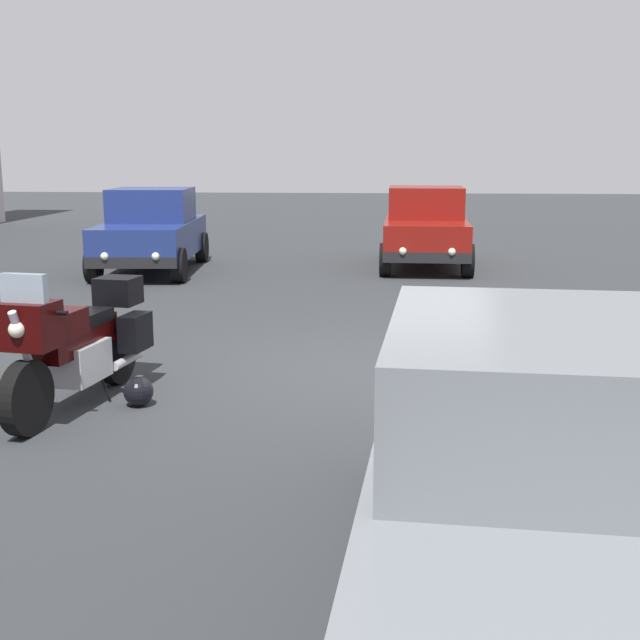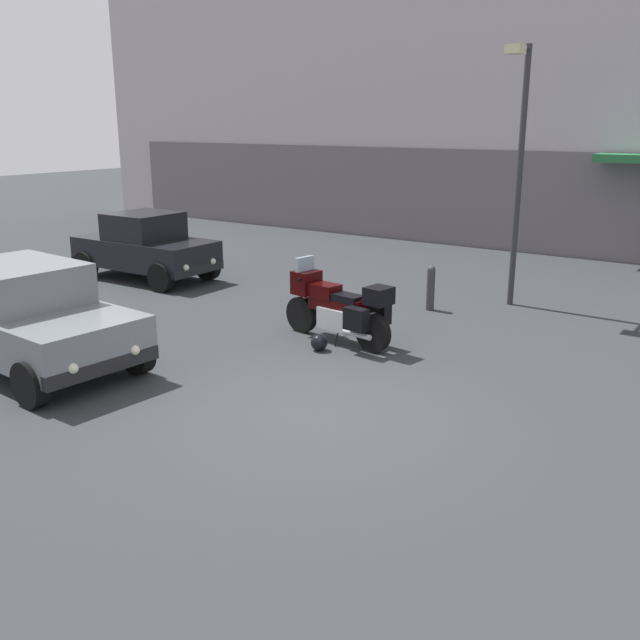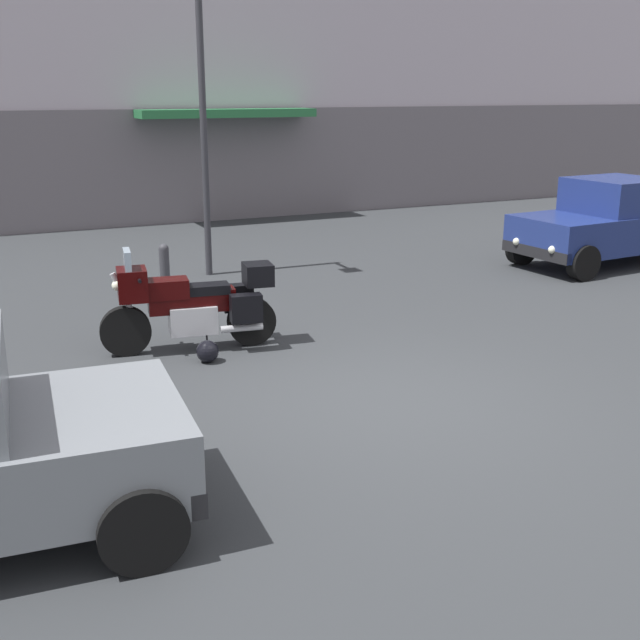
{
  "view_description": "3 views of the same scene",
  "coord_description": "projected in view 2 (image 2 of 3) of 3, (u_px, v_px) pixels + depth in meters",
  "views": [
    {
      "loc": [
        -8.64,
        -0.11,
        2.33
      ],
      "look_at": [
        -0.75,
        0.49,
        0.71
      ],
      "focal_mm": 45.92,
      "sensor_mm": 36.0,
      "label": 1
    },
    {
      "loc": [
        4.83,
        -6.91,
        3.63
      ],
      "look_at": [
        -0.64,
        1.02,
        0.9
      ],
      "focal_mm": 39.92,
      "sensor_mm": 36.0,
      "label": 2
    },
    {
      "loc": [
        -4.11,
        -6.91,
        3.26
      ],
      "look_at": [
        -0.44,
        0.97,
        0.73
      ],
      "focal_mm": 44.65,
      "sensor_mm": 36.0,
      "label": 3
    }
  ],
  "objects": [
    {
      "name": "car_sedan_far",
      "position": [
        16.0,
        314.0,
        10.79
      ],
      "size": [
        4.67,
        2.21,
        1.56
      ],
      "rotation": [
        0.0,
        0.0,
        -0.07
      ],
      "color": "slate",
      "rests_on": "ground"
    },
    {
      "name": "helmet",
      "position": [
        319.0,
        342.0,
        11.54
      ],
      "size": [
        0.28,
        0.28,
        0.28
      ],
      "primitive_type": "sphere",
      "color": "black",
      "rests_on": "ground"
    },
    {
      "name": "ground_plane",
      "position": [
        316.0,
        413.0,
        9.1
      ],
      "size": [
        80.0,
        80.0,
        0.0
      ],
      "primitive_type": "plane",
      "color": "#2D3033"
    },
    {
      "name": "building_facade_rear",
      "position": [
        621.0,
        39.0,
        18.64
      ],
      "size": [
        37.32,
        3.4,
        11.42
      ],
      "color": "#B2A8B2",
      "rests_on": "ground"
    },
    {
      "name": "motorcycle",
      "position": [
        338.0,
        306.0,
        11.86
      ],
      "size": [
        2.25,
        0.91,
        1.36
      ],
      "rotation": [
        0.0,
        0.0,
        2.99
      ],
      "color": "black",
      "rests_on": "ground"
    },
    {
      "name": "streetlamp_curbside",
      "position": [
        519.0,
        153.0,
        13.55
      ],
      "size": [
        0.28,
        0.94,
        4.98
      ],
      "color": "#2D2D33",
      "rests_on": "ground"
    },
    {
      "name": "bollard_curbside",
      "position": [
        431.0,
        287.0,
        13.92
      ],
      "size": [
        0.16,
        0.16,
        0.89
      ],
      "color": "#333338",
      "rests_on": "ground"
    },
    {
      "name": "car_compact_side",
      "position": [
        145.0,
        247.0,
        16.54
      ],
      "size": [
        3.5,
        1.75,
        1.56
      ],
      "rotation": [
        0.0,
        0.0,
        0.01
      ],
      "color": "black",
      "rests_on": "ground"
    }
  ]
}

